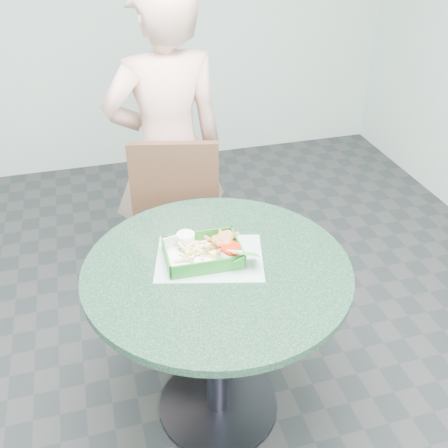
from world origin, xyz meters
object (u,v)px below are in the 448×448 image
object	(u,v)px
diner_person	(167,140)
crab_sandwich	(222,246)
cafe_table	(217,306)
sauce_ramekin	(185,242)
dining_chair	(181,228)
food_basket	(203,259)

from	to	relation	value
diner_person	crab_sandwich	xyz separation A→B (m)	(0.05, -0.82, -0.07)
cafe_table	diner_person	distance (m)	0.94
diner_person	sauce_ramekin	world-z (taller)	diner_person
cafe_table	sauce_ramekin	size ratio (longest dim) A/B	14.34
dining_chair	crab_sandwich	xyz separation A→B (m)	(0.05, -0.55, 0.27)
cafe_table	diner_person	bearing A→B (deg)	90.75
dining_chair	sauce_ramekin	world-z (taller)	dining_chair
cafe_table	crab_sandwich	world-z (taller)	crab_sandwich
cafe_table	sauce_ramekin	xyz separation A→B (m)	(-0.09, 0.13, 0.22)
dining_chair	food_basket	bearing A→B (deg)	-78.92
cafe_table	dining_chair	size ratio (longest dim) A/B	1.03
crab_sandwich	food_basket	bearing A→B (deg)	-168.37
cafe_table	food_basket	xyz separation A→B (m)	(-0.04, 0.05, 0.19)
food_basket	sauce_ramekin	xyz separation A→B (m)	(-0.05, 0.07, 0.04)
crab_sandwich	dining_chair	bearing A→B (deg)	95.44
dining_chair	sauce_ramekin	size ratio (longest dim) A/B	13.87
diner_person	food_basket	size ratio (longest dim) A/B	6.48
food_basket	crab_sandwich	size ratio (longest dim) A/B	2.11
food_basket	diner_person	bearing A→B (deg)	88.12
diner_person	food_basket	world-z (taller)	diner_person
dining_chair	food_basket	distance (m)	0.62
sauce_ramekin	food_basket	bearing A→B (deg)	-57.38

